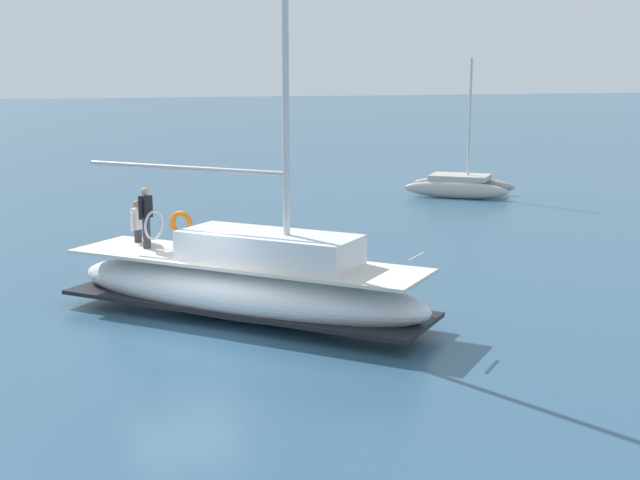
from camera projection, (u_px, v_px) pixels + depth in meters
ground_plane at (182, 340)px, 19.17m from camera, size 400.00×400.00×0.00m
main_sailboat at (246, 282)px, 20.67m from camera, size 8.80×8.14×14.42m
moored_sloop_near at (460, 184)px, 41.74m from camera, size 5.24×5.39×6.62m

